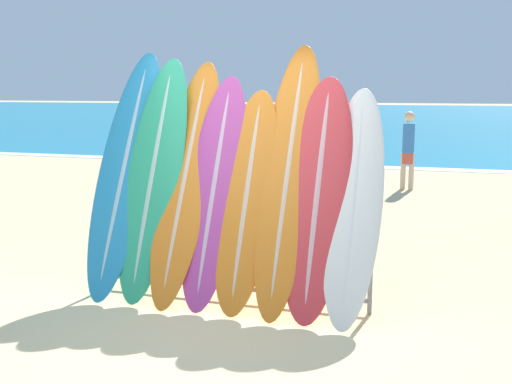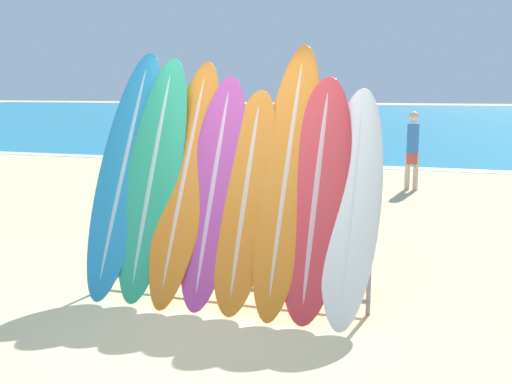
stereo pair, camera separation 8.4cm
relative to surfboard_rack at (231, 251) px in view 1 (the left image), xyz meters
The scene contains 13 objects.
ground_plane 0.78m from the surfboard_rack, 90.59° to the right, with size 160.00×160.00×0.00m, color beige.
ocean_water 39.33m from the surfboard_rack, 90.01° to the left, with size 120.00×60.00×0.01m.
surfboard_rack is the anchor object (origin of this frame).
surfboard_slot_0 1.33m from the surfboard_rack, behind, with size 0.56×1.28×2.33m.
surfboard_slot_1 1.05m from the surfboard_rack, behind, with size 0.56×1.13×2.26m.
surfboard_slot_2 0.81m from the surfboard_rack, 166.84° to the left, with size 0.52×1.30×2.23m.
surfboard_slot_3 0.60m from the surfboard_rack, 159.75° to the left, with size 0.53×1.08×2.08m.
surfboard_slot_4 0.52m from the surfboard_rack, 12.43° to the left, with size 0.54×1.03×1.95m.
surfboard_slot_5 0.89m from the surfboard_rack, 16.46° to the left, with size 0.52×1.37×2.38m.
surfboard_slot_6 0.97m from the surfboard_rack, ahead, with size 0.59×1.13×2.08m.
surfboard_slot_7 1.22m from the surfboard_rack, ahead, with size 0.50×1.15×1.97m.
person_near_water 6.97m from the surfboard_rack, 79.60° to the left, with size 0.26×0.20×1.52m.
person_mid_beach 8.40m from the surfboard_rack, 109.21° to the left, with size 0.22×0.27×1.63m.
Camera 1 is at (1.76, -4.42, 1.95)m, focal length 42.00 mm.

